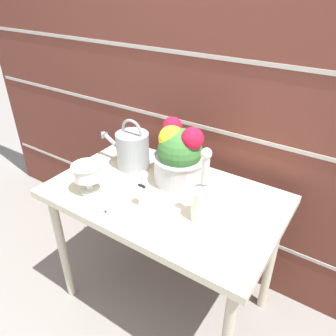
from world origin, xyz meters
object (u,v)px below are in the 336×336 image
object	(u,v)px
flower_planter	(180,155)
figurine_vase	(144,193)
glass_decanter	(203,197)
watering_can	(132,149)
crystal_pedestal_bowl	(87,173)

from	to	relation	value
flower_planter	figurine_vase	bearing A→B (deg)	-93.20
glass_decanter	watering_can	bearing A→B (deg)	160.80
glass_decanter	flower_planter	bearing A→B (deg)	140.09
watering_can	glass_decanter	size ratio (longest dim) A/B	0.96
glass_decanter	figurine_vase	bearing A→B (deg)	-164.27
crystal_pedestal_bowl	flower_planter	world-z (taller)	flower_planter
watering_can	figurine_vase	xyz separation A→B (m)	(0.26, -0.25, -0.03)
watering_can	flower_planter	size ratio (longest dim) A/B	1.03
crystal_pedestal_bowl	glass_decanter	size ratio (longest dim) A/B	0.43
glass_decanter	figurine_vase	xyz separation A→B (m)	(-0.24, -0.07, -0.03)
watering_can	glass_decanter	world-z (taller)	glass_decanter
crystal_pedestal_bowl	glass_decanter	xyz separation A→B (m)	(0.53, 0.12, 0.01)
watering_can	figurine_vase	distance (m)	0.36
crystal_pedestal_bowl	flower_planter	distance (m)	0.43
watering_can	figurine_vase	bearing A→B (deg)	-42.92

